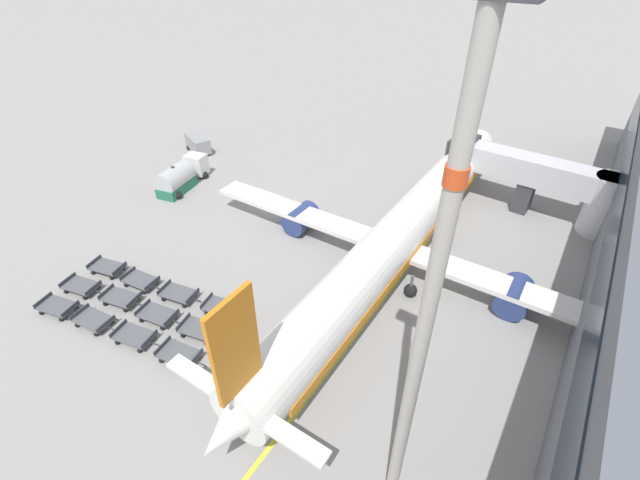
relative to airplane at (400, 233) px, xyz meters
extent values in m
plane|color=gray|center=(-15.25, 0.94, -2.95)|extent=(500.00, 500.00, 0.00)
cube|color=#232D3D|center=(14.70, 0.94, 4.17)|extent=(0.12, 79.40, 4.14)
cylinder|color=silver|center=(14.75, 15.23, 0.06)|extent=(3.97, 3.97, 6.04)
cube|color=silver|center=(7.30, 15.56, 1.76)|extent=(15.02, 3.29, 2.65)
cube|color=#2D2D33|center=(-0.15, 15.88, 1.76)|extent=(2.57, 4.07, 3.18)
cube|color=#38383D|center=(7.30, 15.56, -1.26)|extent=(1.70, 2.45, 3.38)
cylinder|color=white|center=(-0.01, 0.59, 0.17)|extent=(4.47, 43.74, 4.05)
sphere|color=white|center=(-0.22, 22.44, 0.17)|extent=(3.84, 3.84, 3.84)
cone|color=white|center=(0.21, -21.27, 0.17)|extent=(3.89, 4.89, 3.84)
cube|color=orange|center=(0.20, -20.51, 5.31)|extent=(0.31, 3.04, 6.24)
cube|color=white|center=(0.20, -20.76, 0.78)|extent=(10.99, 1.12, 0.24)
cube|color=white|center=(0.01, -1.16, -0.74)|extent=(39.23, 2.91, 0.44)
cylinder|color=navy|center=(10.26, -0.66, -1.67)|extent=(2.51, 3.34, 2.48)
cylinder|color=navy|center=(-10.25, -0.86, -1.67)|extent=(2.51, 3.34, 2.48)
cube|color=orange|center=(-0.01, 0.59, -0.54)|extent=(4.51, 39.37, 0.73)
cylinder|color=#56565B|center=(-0.14, 14.13, -1.62)|extent=(0.24, 0.24, 1.56)
sphere|color=black|center=(-0.14, 14.13, -2.40)|extent=(1.10, 1.10, 1.10)
cylinder|color=#56565B|center=(2.96, -3.76, -1.62)|extent=(0.24, 0.24, 1.56)
sphere|color=black|center=(2.96, -3.76, -2.40)|extent=(1.10, 1.10, 1.10)
cylinder|color=#56565B|center=(-2.89, -3.81, -1.62)|extent=(0.24, 0.24, 1.56)
sphere|color=black|center=(-2.89, -3.81, -2.40)|extent=(1.10, 1.10, 1.10)
cube|color=white|center=(-27.70, 1.53, -1.37)|extent=(2.68, 2.30, 2.37)
cube|color=#236B4C|center=(-26.79, -2.53, -2.37)|extent=(3.30, 5.06, 1.17)
cylinder|color=#B7BABC|center=(-26.79, -2.53, -1.18)|extent=(3.44, 4.87, 2.54)
sphere|color=#333338|center=(-26.79, -2.53, 0.09)|extent=(0.44, 0.44, 0.44)
sphere|color=black|center=(-26.56, 1.53, -2.50)|extent=(0.90, 0.90, 0.90)
sphere|color=black|center=(-28.73, 1.04, -2.50)|extent=(0.90, 0.90, 0.90)
sphere|color=black|center=(-25.41, -3.63, -2.50)|extent=(0.90, 0.90, 0.90)
sphere|color=black|center=(-27.58, -4.12, -2.50)|extent=(0.90, 0.90, 0.90)
cube|color=gray|center=(-32.95, 6.63, -1.73)|extent=(4.87, 3.55, 1.92)
cube|color=#1E232D|center=(-34.96, 7.46, -1.39)|extent=(0.73, 1.62, 0.67)
sphere|color=black|center=(-33.92, 8.07, -2.65)|extent=(0.60, 0.60, 0.60)
sphere|color=black|center=(-34.65, 6.29, -2.65)|extent=(0.60, 0.60, 0.60)
sphere|color=black|center=(-31.25, 6.97, -2.65)|extent=(0.60, 0.60, 0.60)
sphere|color=black|center=(-31.98, 5.20, -2.65)|extent=(0.60, 0.60, 0.60)
cube|color=#515459|center=(-19.54, -20.99, -2.40)|extent=(3.25, 2.38, 0.10)
cube|color=#2D333D|center=(-18.16, -20.66, -2.19)|extent=(0.49, 1.72, 0.32)
cube|color=#2D333D|center=(-20.91, -21.33, -2.19)|extent=(0.49, 1.72, 0.32)
cube|color=#333338|center=(-17.78, -20.57, -2.52)|extent=(0.69, 0.22, 0.06)
sphere|color=black|center=(-18.37, -21.48, -2.77)|extent=(0.36, 0.36, 0.36)
sphere|color=black|center=(-18.72, -20.03, -2.77)|extent=(0.36, 0.36, 0.36)
sphere|color=black|center=(-20.35, -21.96, -2.77)|extent=(0.36, 0.36, 0.36)
sphere|color=black|center=(-20.70, -20.51, -2.77)|extent=(0.36, 0.36, 0.36)
cube|color=#515459|center=(-15.86, -20.26, -2.40)|extent=(3.12, 2.11, 0.10)
cube|color=#2D333D|center=(-14.45, -20.08, -2.19)|extent=(0.31, 1.74, 0.32)
cube|color=#2D333D|center=(-17.27, -20.45, -2.19)|extent=(0.31, 1.74, 0.32)
cube|color=#333338|center=(-14.07, -20.03, -2.52)|extent=(0.70, 0.15, 0.06)
sphere|color=black|center=(-14.75, -20.87, -2.77)|extent=(0.36, 0.36, 0.36)
sphere|color=black|center=(-14.95, -19.39, -2.77)|extent=(0.36, 0.36, 0.36)
sphere|color=black|center=(-16.78, -21.13, -2.77)|extent=(0.36, 0.36, 0.36)
sphere|color=black|center=(-16.97, -19.66, -2.77)|extent=(0.36, 0.36, 0.36)
cube|color=#515459|center=(-11.90, -19.53, -2.40)|extent=(3.22, 2.32, 0.10)
cube|color=#2D333D|center=(-10.51, -19.24, -2.19)|extent=(0.44, 1.73, 0.32)
cube|color=#2D333D|center=(-13.29, -19.83, -2.19)|extent=(0.44, 1.73, 0.32)
cube|color=#333338|center=(-10.13, -19.15, -2.52)|extent=(0.70, 0.21, 0.06)
sphere|color=black|center=(-10.75, -20.05, -2.77)|extent=(0.36, 0.36, 0.36)
sphere|color=black|center=(-11.06, -18.59, -2.77)|extent=(0.36, 0.36, 0.36)
sphere|color=black|center=(-12.74, -20.47, -2.77)|extent=(0.36, 0.36, 0.36)
sphere|color=black|center=(-13.06, -19.02, -2.77)|extent=(0.36, 0.36, 0.36)
cube|color=#515459|center=(-7.86, -18.85, -2.40)|extent=(3.17, 2.21, 0.10)
cube|color=#2D333D|center=(-6.47, -18.62, -2.19)|extent=(0.37, 1.74, 0.32)
cube|color=#2D333D|center=(-9.26, -19.09, -2.19)|extent=(0.37, 1.74, 0.32)
cube|color=#333338|center=(-6.08, -18.55, -2.52)|extent=(0.70, 0.18, 0.06)
sphere|color=black|center=(-6.73, -19.41, -2.77)|extent=(0.36, 0.36, 0.36)
sphere|color=black|center=(-6.98, -17.95, -2.77)|extent=(0.36, 0.36, 0.36)
sphere|color=black|center=(-8.74, -19.76, -2.77)|extent=(0.36, 0.36, 0.36)
sphere|color=black|center=(-8.99, -18.30, -2.77)|extent=(0.36, 0.36, 0.36)
cube|color=#515459|center=(-20.24, -18.55, -2.40)|extent=(3.23, 2.34, 0.10)
cube|color=#2D333D|center=(-18.86, -18.24, -2.19)|extent=(0.46, 1.72, 0.32)
cube|color=#2D333D|center=(-21.62, -18.86, -2.19)|extent=(0.46, 1.72, 0.32)
cube|color=#333338|center=(-18.48, -18.16, -2.52)|extent=(0.70, 0.21, 0.06)
sphere|color=black|center=(-19.08, -19.05, -2.77)|extent=(0.36, 0.36, 0.36)
sphere|color=black|center=(-19.41, -17.60, -2.77)|extent=(0.36, 0.36, 0.36)
sphere|color=black|center=(-21.07, -19.50, -2.77)|extent=(0.36, 0.36, 0.36)
sphere|color=black|center=(-21.40, -18.05, -2.77)|extent=(0.36, 0.36, 0.36)
cube|color=#515459|center=(-16.24, -17.60, -2.40)|extent=(3.24, 2.36, 0.10)
cube|color=#2D333D|center=(-14.86, -17.28, -2.19)|extent=(0.47, 1.72, 0.32)
cube|color=#2D333D|center=(-17.62, -17.92, -2.19)|extent=(0.47, 1.72, 0.32)
cube|color=#333338|center=(-14.48, -17.19, -2.52)|extent=(0.70, 0.22, 0.06)
sphere|color=black|center=(-15.07, -18.09, -2.77)|extent=(0.36, 0.36, 0.36)
sphere|color=black|center=(-15.41, -16.65, -2.77)|extent=(0.36, 0.36, 0.36)
sphere|color=black|center=(-17.06, -18.55, -2.77)|extent=(0.36, 0.36, 0.36)
sphere|color=black|center=(-17.40, -17.11, -2.77)|extent=(0.36, 0.36, 0.36)
cube|color=#515459|center=(-12.25, -17.16, -2.40)|extent=(3.19, 2.25, 0.10)
cube|color=#2D333D|center=(-10.85, -16.90, -2.19)|extent=(0.40, 1.73, 0.32)
cube|color=#2D333D|center=(-13.64, -17.42, -2.19)|extent=(0.40, 1.73, 0.32)
cube|color=#333338|center=(-10.47, -16.83, -2.52)|extent=(0.70, 0.19, 0.06)
sphere|color=black|center=(-11.11, -17.71, -2.77)|extent=(0.36, 0.36, 0.36)
sphere|color=black|center=(-11.38, -16.24, -2.77)|extent=(0.36, 0.36, 0.36)
sphere|color=black|center=(-13.12, -18.08, -2.77)|extent=(0.36, 0.36, 0.36)
sphere|color=black|center=(-13.39, -16.61, -2.77)|extent=(0.36, 0.36, 0.36)
cube|color=#515459|center=(-8.41, -16.40, -2.40)|extent=(3.23, 2.34, 0.10)
cube|color=#2D333D|center=(-7.03, -16.09, -2.19)|extent=(0.46, 1.72, 0.32)
cube|color=#2D333D|center=(-9.80, -16.71, -2.19)|extent=(0.46, 1.72, 0.32)
cube|color=#333338|center=(-6.65, -16.01, -2.52)|extent=(0.70, 0.21, 0.06)
sphere|color=black|center=(-7.25, -16.90, -2.77)|extent=(0.36, 0.36, 0.36)
sphere|color=black|center=(-7.58, -15.45, -2.77)|extent=(0.36, 0.36, 0.36)
sphere|color=black|center=(-9.25, -17.35, -2.77)|extent=(0.36, 0.36, 0.36)
sphere|color=black|center=(-9.57, -15.90, -2.77)|extent=(0.36, 0.36, 0.36)
cube|color=#515459|center=(-20.61, -15.83, -2.40)|extent=(3.24, 2.38, 0.10)
cube|color=#2D333D|center=(-19.23, -15.50, -2.19)|extent=(0.49, 1.72, 0.32)
cube|color=#2D333D|center=(-21.99, -16.16, -2.19)|extent=(0.49, 1.72, 0.32)
cube|color=#333338|center=(-18.85, -15.41, -2.52)|extent=(0.69, 0.22, 0.06)
sphere|color=black|center=(-19.45, -16.32, -2.77)|extent=(0.36, 0.36, 0.36)
sphere|color=black|center=(-19.79, -14.87, -2.77)|extent=(0.36, 0.36, 0.36)
sphere|color=black|center=(-21.43, -16.79, -2.77)|extent=(0.36, 0.36, 0.36)
sphere|color=black|center=(-21.78, -15.35, -2.77)|extent=(0.36, 0.36, 0.36)
cube|color=#515459|center=(-16.70, -15.34, -2.40)|extent=(3.11, 2.10, 0.10)
cube|color=#2D333D|center=(-15.29, -15.16, -2.19)|extent=(0.30, 1.74, 0.32)
cube|color=#2D333D|center=(-18.10, -15.52, -2.19)|extent=(0.30, 1.74, 0.32)
cube|color=#333338|center=(-14.90, -15.11, -2.52)|extent=(0.70, 0.15, 0.06)
sphere|color=black|center=(-15.59, -15.94, -2.77)|extent=(0.36, 0.36, 0.36)
sphere|color=black|center=(-15.78, -14.47, -2.77)|extent=(0.36, 0.36, 0.36)
sphere|color=black|center=(-17.61, -16.20, -2.77)|extent=(0.36, 0.36, 0.36)
sphere|color=black|center=(-17.80, -14.73, -2.77)|extent=(0.36, 0.36, 0.36)
cube|color=#515459|center=(-12.72, -14.64, -2.40)|extent=(3.21, 2.30, 0.10)
cube|color=#2D333D|center=(-11.33, -14.36, -2.19)|extent=(0.43, 1.73, 0.32)
cube|color=#2D333D|center=(-14.11, -14.93, -2.19)|extent=(0.43, 1.73, 0.32)
cube|color=#333338|center=(-10.95, -14.28, -2.52)|extent=(0.70, 0.20, 0.06)
sphere|color=black|center=(-11.57, -15.16, -2.77)|extent=(0.36, 0.36, 0.36)
sphere|color=black|center=(-11.87, -13.71, -2.77)|extent=(0.36, 0.36, 0.36)
sphere|color=black|center=(-13.57, -15.57, -2.77)|extent=(0.36, 0.36, 0.36)
sphere|color=black|center=(-13.87, -14.12, -2.77)|extent=(0.36, 0.36, 0.36)
cube|color=#515459|center=(-8.63, -13.79, -2.40)|extent=(3.23, 2.35, 0.10)
cube|color=#2D333D|center=(-7.25, -13.47, -2.19)|extent=(0.47, 1.72, 0.32)
cube|color=#2D333D|center=(-10.01, -14.11, -2.19)|extent=(0.47, 1.72, 0.32)
cube|color=#333338|center=(-6.87, -13.39, -2.52)|extent=(0.70, 0.21, 0.06)
sphere|color=black|center=(-7.47, -14.29, -2.77)|extent=(0.36, 0.36, 0.36)
sphere|color=black|center=(-7.80, -12.84, -2.77)|extent=(0.36, 0.36, 0.36)
sphere|color=black|center=(-9.46, -14.74, -2.77)|extent=(0.36, 0.36, 0.36)
sphere|color=black|center=(-9.79, -13.29, -2.77)|extent=(0.36, 0.36, 0.36)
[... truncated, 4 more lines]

